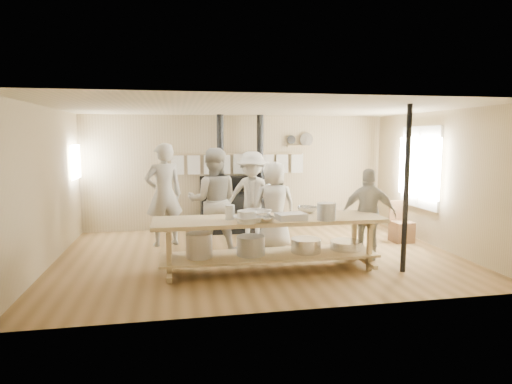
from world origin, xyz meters
TOP-DOWN VIEW (x-y plane):
  - ground at (0.00, 0.00)m, footprint 7.00×7.00m
  - room_shell at (0.00, 0.00)m, footprint 7.00×7.00m
  - window_right at (3.47, 0.60)m, footprint 0.09×1.50m
  - left_opening at (-3.45, 2.00)m, footprint 0.00×0.90m
  - stove at (-0.01, 2.12)m, footprint 1.90×0.75m
  - towel_rail at (-0.00, 2.40)m, footprint 3.00×0.04m
  - back_wall_shelf at (1.46, 2.43)m, footprint 0.63×0.14m
  - prep_table at (-0.01, -0.90)m, footprint 3.60×0.90m
  - support_post at (2.05, -1.35)m, footprint 0.08×0.08m
  - cook_far_left at (-1.67, 1.06)m, footprint 0.84×0.67m
  - cook_left at (-0.77, 0.34)m, footprint 1.00×0.82m
  - cook_center at (0.38, 0.43)m, footprint 0.81×0.53m
  - cook_right at (1.81, -0.59)m, footprint 1.00×0.64m
  - cook_by_window at (0.11, 1.30)m, footprint 1.31×0.95m
  - chair at (3.04, 0.47)m, footprint 0.40×0.40m
  - bowl_white_a at (-0.40, -1.23)m, footprint 0.51×0.51m
  - bowl_steel_a at (-0.13, -1.23)m, footprint 0.38×0.38m
  - bowl_white_b at (-0.20, -0.84)m, footprint 0.65×0.65m
  - bowl_steel_b at (0.72, -0.57)m, footprint 0.41×0.41m
  - roasting_pan at (0.29, -1.11)m, footprint 0.49×0.36m
  - mixing_bowl_large at (-0.26, -1.07)m, footprint 0.53×0.53m
  - bucket_galv at (0.81, -1.23)m, footprint 0.34×0.34m
  - deep_bowl_enamel at (-0.41, -1.23)m, footprint 0.35×0.35m
  - pitcher at (-0.62, -0.92)m, footprint 0.14×0.14m

SIDE VIEW (x-z plane):
  - ground at x=0.00m, z-range 0.00..0.00m
  - chair at x=3.04m, z-range -0.17..0.66m
  - prep_table at x=-0.01m, z-range 0.10..0.95m
  - stove at x=-0.01m, z-range -0.78..1.82m
  - cook_right at x=1.81m, z-range 0.00..1.58m
  - cook_center at x=0.38m, z-range 0.00..1.65m
  - bowl_steel_a at x=-0.13m, z-range 0.85..0.93m
  - roasting_pan at x=0.29m, z-range 0.85..0.95m
  - bowl_white_a at x=-0.40m, z-range 0.85..0.95m
  - bowl_steel_b at x=0.72m, z-range 0.85..0.95m
  - bowl_white_b at x=-0.20m, z-range 0.85..0.96m
  - cook_by_window at x=0.11m, z-range 0.00..1.81m
  - mixing_bowl_large at x=-0.26m, z-range 0.85..1.00m
  - deep_bowl_enamel at x=-0.41m, z-range 0.85..1.03m
  - cook_left at x=-0.77m, z-range 0.00..1.91m
  - pitcher at x=-0.62m, z-range 0.85..1.08m
  - bucket_galv at x=0.81m, z-range 0.85..1.11m
  - cook_far_left at x=-1.67m, z-range 0.00..2.00m
  - support_post at x=2.05m, z-range 0.00..2.60m
  - window_right at x=3.47m, z-range 0.67..2.33m
  - towel_rail at x=0.00m, z-range 1.31..1.78m
  - left_opening at x=-3.45m, z-range 1.15..2.05m
  - room_shell at x=0.00m, z-range -1.88..5.12m
  - back_wall_shelf at x=1.46m, z-range 1.84..2.17m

